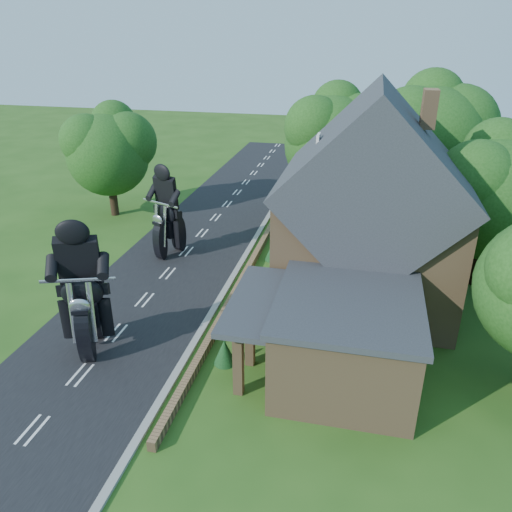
% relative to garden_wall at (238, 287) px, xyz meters
% --- Properties ---
extents(ground, '(120.00, 120.00, 0.00)m').
position_rel_garden_wall_xyz_m(ground, '(-4.30, -5.00, -0.20)').
color(ground, '#264C15').
rests_on(ground, ground).
extents(road, '(7.00, 80.00, 0.02)m').
position_rel_garden_wall_xyz_m(road, '(-4.30, -5.00, -0.19)').
color(road, black).
rests_on(road, ground).
extents(kerb, '(0.30, 80.00, 0.12)m').
position_rel_garden_wall_xyz_m(kerb, '(-0.65, -5.00, -0.14)').
color(kerb, gray).
rests_on(kerb, ground).
extents(garden_wall, '(0.30, 22.00, 0.40)m').
position_rel_garden_wall_xyz_m(garden_wall, '(0.00, 0.00, 0.00)').
color(garden_wall, olive).
rests_on(garden_wall, ground).
extents(house, '(9.54, 8.64, 10.24)m').
position_rel_garden_wall_xyz_m(house, '(6.19, 1.00, 4.14)').
color(house, olive).
rests_on(house, ground).
extents(annex, '(7.05, 5.94, 3.44)m').
position_rel_garden_wall_xyz_m(annex, '(5.57, -5.80, 1.57)').
color(annex, olive).
rests_on(annex, ground).
extents(tree_house_right, '(6.51, 6.00, 8.40)m').
position_rel_garden_wall_xyz_m(tree_house_right, '(12.35, 3.62, 4.99)').
color(tree_house_right, black).
rests_on(tree_house_right, ground).
extents(tree_behind_house, '(7.81, 7.20, 10.08)m').
position_rel_garden_wall_xyz_m(tree_behind_house, '(9.88, 11.14, 6.03)').
color(tree_behind_house, black).
rests_on(tree_behind_house, ground).
extents(tree_behind_left, '(6.94, 6.40, 9.16)m').
position_rel_garden_wall_xyz_m(tree_behind_left, '(3.86, 12.13, 5.53)').
color(tree_behind_left, black).
rests_on(tree_behind_left, ground).
extents(tree_far_road, '(6.08, 5.60, 7.84)m').
position_rel_garden_wall_xyz_m(tree_far_road, '(-11.16, 9.11, 4.64)').
color(tree_far_road, black).
rests_on(tree_far_road, ground).
extents(shrub_a, '(0.90, 0.90, 1.10)m').
position_rel_garden_wall_xyz_m(shrub_a, '(1.00, -6.00, 0.35)').
color(shrub_a, '#113616').
rests_on(shrub_a, ground).
extents(shrub_b, '(0.90, 0.90, 1.10)m').
position_rel_garden_wall_xyz_m(shrub_b, '(1.00, -3.50, 0.35)').
color(shrub_b, '#113616').
rests_on(shrub_b, ground).
extents(shrub_c, '(0.90, 0.90, 1.10)m').
position_rel_garden_wall_xyz_m(shrub_c, '(1.00, -1.00, 0.35)').
color(shrub_c, '#113616').
rests_on(shrub_c, ground).
extents(shrub_d, '(0.90, 0.90, 1.10)m').
position_rel_garden_wall_xyz_m(shrub_d, '(1.00, 4.00, 0.35)').
color(shrub_d, '#113616').
rests_on(shrub_d, ground).
extents(shrub_e, '(0.90, 0.90, 1.10)m').
position_rel_garden_wall_xyz_m(shrub_e, '(1.00, 6.50, 0.35)').
color(shrub_e, '#113616').
rests_on(shrub_e, ground).
extents(shrub_f, '(0.90, 0.90, 1.10)m').
position_rel_garden_wall_xyz_m(shrub_f, '(1.00, 9.00, 0.35)').
color(shrub_f, '#113616').
rests_on(shrub_f, ground).
extents(motorcycle_lead, '(1.07, 1.96, 1.77)m').
position_rel_garden_wall_xyz_m(motorcycle_lead, '(-4.65, -6.37, 0.69)').
color(motorcycle_lead, black).
rests_on(motorcycle_lead, ground).
extents(motorcycle_follow, '(1.08, 1.82, 1.65)m').
position_rel_garden_wall_xyz_m(motorcycle_follow, '(-5.04, 3.35, 0.63)').
color(motorcycle_follow, black).
rests_on(motorcycle_follow, ground).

